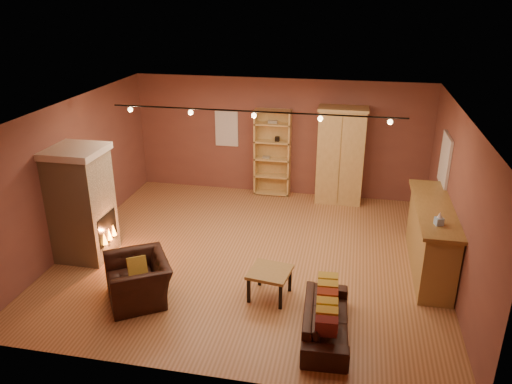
% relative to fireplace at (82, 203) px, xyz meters
% --- Properties ---
extents(floor, '(7.00, 7.00, 0.00)m').
position_rel_fireplace_xyz_m(floor, '(3.04, 0.60, -1.06)').
color(floor, brown).
rests_on(floor, ground).
extents(ceiling, '(7.00, 7.00, 0.00)m').
position_rel_fireplace_xyz_m(ceiling, '(3.04, 0.60, 1.74)').
color(ceiling, brown).
rests_on(ceiling, back_wall).
extents(back_wall, '(7.00, 0.02, 2.80)m').
position_rel_fireplace_xyz_m(back_wall, '(3.04, 3.85, 0.34)').
color(back_wall, brown).
rests_on(back_wall, floor).
extents(left_wall, '(0.02, 6.50, 2.80)m').
position_rel_fireplace_xyz_m(left_wall, '(-0.46, 0.60, 0.34)').
color(left_wall, brown).
rests_on(left_wall, floor).
extents(right_wall, '(0.02, 6.50, 2.80)m').
position_rel_fireplace_xyz_m(right_wall, '(6.54, 0.60, 0.34)').
color(right_wall, brown).
rests_on(right_wall, floor).
extents(fireplace, '(1.01, 0.98, 2.12)m').
position_rel_fireplace_xyz_m(fireplace, '(0.00, 0.00, 0.00)').
color(fireplace, '#C5B288').
rests_on(fireplace, floor).
extents(back_window, '(0.56, 0.04, 0.86)m').
position_rel_fireplace_xyz_m(back_window, '(1.74, 3.83, 0.49)').
color(back_window, silver).
rests_on(back_window, back_wall).
extents(bookcase, '(0.86, 0.33, 2.10)m').
position_rel_fireplace_xyz_m(bookcase, '(2.89, 3.74, 0.01)').
color(bookcase, tan).
rests_on(bookcase, floor).
extents(armoire, '(1.11, 0.63, 2.26)m').
position_rel_fireplace_xyz_m(armoire, '(4.51, 3.56, 0.07)').
color(armoire, tan).
rests_on(armoire, floor).
extents(bar_counter, '(0.67, 2.56, 1.22)m').
position_rel_fireplace_xyz_m(bar_counter, '(6.24, 0.75, -0.44)').
color(bar_counter, '#A98B4E').
rests_on(bar_counter, floor).
extents(tissue_box, '(0.16, 0.16, 0.23)m').
position_rel_fireplace_xyz_m(tissue_box, '(6.19, 0.00, 0.26)').
color(tissue_box, '#8BB5DE').
rests_on(tissue_box, bar_counter).
extents(right_window, '(0.05, 0.90, 1.00)m').
position_rel_fireplace_xyz_m(right_window, '(6.51, 2.00, 0.59)').
color(right_window, silver).
rests_on(right_window, right_wall).
extents(loveseat, '(0.56, 1.67, 0.72)m').
position_rel_fireplace_xyz_m(loveseat, '(4.57, -1.47, -0.71)').
color(loveseat, black).
rests_on(loveseat, floor).
extents(armchair, '(1.18, 1.29, 0.94)m').
position_rel_fireplace_xyz_m(armchair, '(1.54, -1.16, -0.59)').
color(armchair, black).
rests_on(armchair, floor).
extents(coffee_table, '(0.72, 0.72, 0.48)m').
position_rel_fireplace_xyz_m(coffee_table, '(3.61, -0.69, -0.65)').
color(coffee_table, olive).
rests_on(coffee_table, floor).
extents(track_rail, '(5.20, 0.09, 0.13)m').
position_rel_fireplace_xyz_m(track_rail, '(3.04, 0.80, 1.63)').
color(track_rail, black).
rests_on(track_rail, ceiling).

